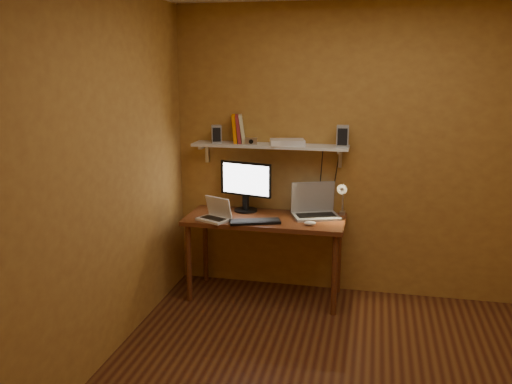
% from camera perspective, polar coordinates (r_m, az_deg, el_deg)
% --- Properties ---
extents(room, '(3.44, 3.24, 2.64)m').
position_cam_1_polar(room, '(3.33, 10.32, -0.31)').
color(room, brown).
rests_on(room, ground).
extents(desk, '(1.40, 0.60, 0.75)m').
position_cam_1_polar(desk, '(4.82, 0.98, -3.66)').
color(desk, brown).
rests_on(desk, ground).
extents(wall_shelf, '(1.40, 0.25, 0.21)m').
position_cam_1_polar(wall_shelf, '(4.85, 1.47, 4.86)').
color(wall_shelf, silver).
rests_on(wall_shelf, room).
extents(monitor, '(0.50, 0.26, 0.46)m').
position_cam_1_polar(monitor, '(4.94, -1.10, 0.87)').
color(monitor, black).
rests_on(monitor, desk).
extents(laptop, '(0.47, 0.41, 0.30)m').
position_cam_1_polar(laptop, '(4.86, 6.18, -1.61)').
color(laptop, '#989AA0').
rests_on(laptop, desk).
extents(netbook, '(0.32, 0.29, 0.20)m').
position_cam_1_polar(netbook, '(4.72, -4.26, -2.28)').
color(netbook, white).
rests_on(netbook, desk).
extents(keyboard, '(0.45, 0.28, 0.02)m').
position_cam_1_polar(keyboard, '(4.63, -0.12, -3.13)').
color(keyboard, black).
rests_on(keyboard, desk).
extents(mouse, '(0.11, 0.08, 0.04)m').
position_cam_1_polar(mouse, '(4.58, 5.71, -3.29)').
color(mouse, white).
rests_on(mouse, desk).
extents(desk_lamp, '(0.09, 0.23, 0.38)m').
position_cam_1_polar(desk_lamp, '(4.78, 9.07, -0.31)').
color(desk_lamp, silver).
rests_on(desk_lamp, desk).
extents(speaker_left, '(0.11, 0.11, 0.16)m').
position_cam_1_polar(speaker_left, '(4.94, -4.18, 6.10)').
color(speaker_left, '#989AA0').
rests_on(speaker_left, wall_shelf).
extents(speaker_right, '(0.11, 0.11, 0.18)m').
position_cam_1_polar(speaker_right, '(4.74, 9.10, 5.84)').
color(speaker_right, '#989AA0').
rests_on(speaker_right, wall_shelf).
extents(books, '(0.17, 0.18, 0.26)m').
position_cam_1_polar(books, '(4.92, -1.88, 6.66)').
color(books, orange).
rests_on(books, wall_shelf).
extents(shelf_camera, '(0.11, 0.06, 0.06)m').
position_cam_1_polar(shelf_camera, '(4.80, -0.52, 5.36)').
color(shelf_camera, silver).
rests_on(shelf_camera, wall_shelf).
extents(router, '(0.34, 0.27, 0.05)m').
position_cam_1_polar(router, '(4.80, 3.31, 5.26)').
color(router, white).
rests_on(router, wall_shelf).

